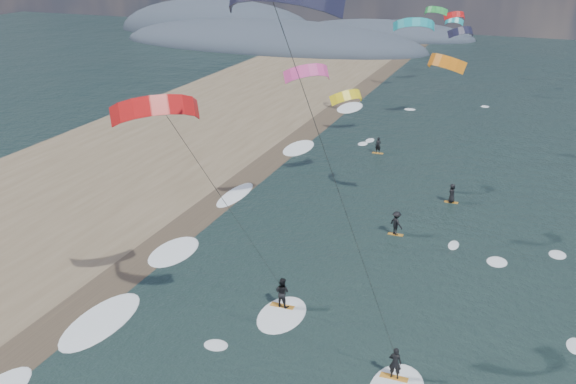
% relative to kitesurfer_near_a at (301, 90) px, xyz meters
% --- Properties ---
extents(wet_sand_strip, '(3.00, 240.00, 0.00)m').
position_rel_kitesurfer_near_a_xyz_m(wet_sand_strip, '(-15.39, 7.82, -15.23)').
color(wet_sand_strip, '#382D23').
rests_on(wet_sand_strip, ground).
extents(coastal_hills, '(80.00, 41.00, 15.00)m').
position_rel_kitesurfer_near_a_xyz_m(coastal_hills, '(-48.23, 105.68, -15.24)').
color(coastal_hills, '#3D4756').
rests_on(coastal_hills, ground).
extents(kitesurfer_near_a, '(7.75, 8.38, 19.73)m').
position_rel_kitesurfer_near_a_xyz_m(kitesurfer_near_a, '(0.00, 0.00, 0.00)').
color(kitesurfer_near_a, orange).
rests_on(kitesurfer_near_a, ground).
extents(kitesurfer_near_b, '(7.20, 9.32, 14.24)m').
position_rel_kitesurfer_near_a_xyz_m(kitesurfer_near_b, '(-6.85, 4.67, -5.81)').
color(kitesurfer_near_b, orange).
rests_on(kitesurfer_near_b, ground).
extents(far_kitesurfers, '(9.85, 18.77, 1.84)m').
position_rel_kitesurfer_near_a_xyz_m(far_kitesurfers, '(-0.59, 25.96, -14.35)').
color(far_kitesurfers, orange).
rests_on(far_kitesurfers, ground).
extents(bg_kite_field, '(10.70, 70.80, 9.25)m').
position_rel_kitesurfer_near_a_xyz_m(bg_kite_field, '(-3.56, 51.01, -3.43)').
color(bg_kite_field, orange).
rests_on(bg_kite_field, ground).
extents(shoreline_surf, '(2.40, 79.40, 0.11)m').
position_rel_kitesurfer_near_a_xyz_m(shoreline_surf, '(-14.19, 12.57, -15.24)').
color(shoreline_surf, white).
rests_on(shoreline_surf, ground).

